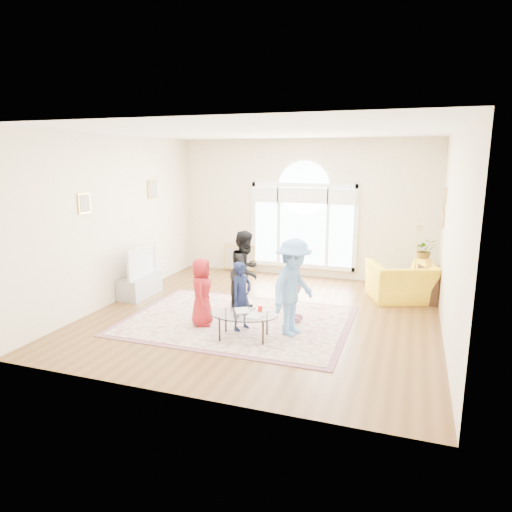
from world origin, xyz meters
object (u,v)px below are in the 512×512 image
(area_rug, at_px, (237,321))
(coffee_table, at_px, (244,315))
(television, at_px, (139,261))
(armchair, at_px, (401,282))
(tv_console, at_px, (140,286))

(area_rug, height_order, coffee_table, coffee_table)
(coffee_table, bearing_deg, television, 144.25)
(coffee_table, height_order, armchair, armchair)
(tv_console, relative_size, television, 0.94)
(coffee_table, distance_m, armchair, 3.62)
(area_rug, bearing_deg, armchair, 39.34)
(tv_console, xyz_separation_m, coffee_table, (2.81, -1.45, 0.19))
(area_rug, height_order, armchair, armchair)
(area_rug, bearing_deg, coffee_table, -61.29)
(television, distance_m, armchair, 5.24)
(area_rug, xyz_separation_m, coffee_table, (0.39, -0.71, 0.39))
(television, height_order, armchair, television)
(tv_console, relative_size, coffee_table, 0.87)
(tv_console, bearing_deg, armchair, 15.64)
(area_rug, xyz_separation_m, tv_console, (-2.42, 0.74, 0.20))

